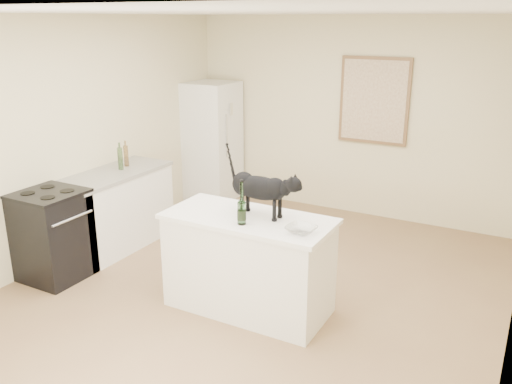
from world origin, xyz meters
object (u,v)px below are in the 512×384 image
object	(u,v)px
black_cat	(260,191)
stove	(53,236)
wine_bottle	(242,205)
fridge	(212,142)
glass_bowl	(301,230)

from	to	relation	value
black_cat	stove	bearing A→B (deg)	-165.13
stove	wine_bottle	size ratio (longest dim) A/B	2.63
stove	fridge	xyz separation A→B (m)	(0.00, 2.95, 0.40)
glass_bowl	black_cat	bearing A→B (deg)	158.01
stove	glass_bowl	xyz separation A→B (m)	(2.61, 0.27, 0.48)
wine_bottle	black_cat	bearing A→B (deg)	81.66
stove	glass_bowl	distance (m)	2.67
stove	black_cat	xyz separation A→B (m)	(2.13, 0.47, 0.68)
black_cat	wine_bottle	distance (m)	0.26
stove	fridge	distance (m)	2.98
fridge	stove	bearing A→B (deg)	-90.00
fridge	black_cat	bearing A→B (deg)	-49.41
black_cat	glass_bowl	distance (m)	0.56
black_cat	fridge	bearing A→B (deg)	133.06
wine_bottle	glass_bowl	xyz separation A→B (m)	(0.52, 0.05, -0.14)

